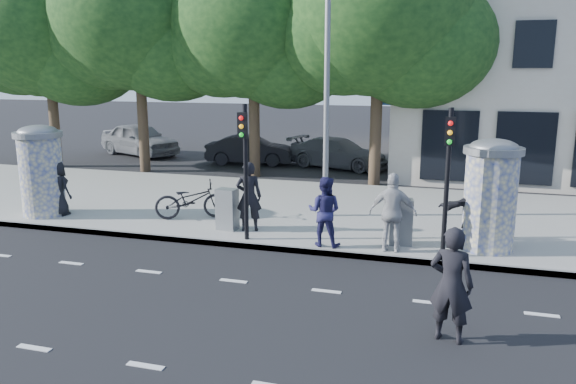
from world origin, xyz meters
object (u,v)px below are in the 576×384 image
(car_mid, at_px, (250,150))
(car_right, at_px, (338,153))
(ped_e, at_px, (393,213))
(cabinet_right, at_px, (401,222))
(man_road, at_px, (451,285))
(cabinet_left, at_px, (227,209))
(ped_c, at_px, (324,211))
(ped_a, at_px, (58,188))
(street_lamp, at_px, (327,53))
(traffic_pole_near, at_px, (245,158))
(ped_b, at_px, (249,196))
(bicycle, at_px, (191,200))
(ad_column_left, at_px, (41,168))
(ped_f, at_px, (475,212))
(car_left, at_px, (140,139))
(traffic_pole_far, at_px, (448,168))
(ad_column_right, at_px, (491,192))

(car_mid, height_order, car_right, car_right)
(ped_e, xyz_separation_m, cabinet_right, (0.15, 0.61, -0.37))
(man_road, bearing_deg, cabinet_left, -26.72)
(ped_c, bearing_deg, car_right, -78.46)
(ped_a, xyz_separation_m, ped_e, (9.76, -0.70, 0.13))
(cabinet_left, bearing_deg, street_lamp, 50.29)
(cabinet_right, bearing_deg, cabinet_left, 170.24)
(ped_e, bearing_deg, street_lamp, -50.69)
(traffic_pole_near, xyz_separation_m, ped_b, (-0.21, 0.81, -1.15))
(ped_a, height_order, bicycle, ped_a)
(ped_b, bearing_deg, car_right, -106.79)
(cabinet_right, bearing_deg, ped_c, -170.27)
(ad_column_left, height_order, car_right, ad_column_left)
(car_mid, bearing_deg, ped_f, -147.70)
(ad_column_left, distance_m, cabinet_left, 5.85)
(ad_column_left, distance_m, car_left, 12.76)
(traffic_pole_near, xyz_separation_m, cabinet_left, (-0.81, 0.75, -1.53))
(street_lamp, height_order, ped_e, street_lamp)
(cabinet_left, xyz_separation_m, cabinet_right, (4.58, -0.05, 0.01))
(bicycle, height_order, cabinet_left, cabinet_left)
(traffic_pole_far, bearing_deg, ped_a, 175.85)
(street_lamp, distance_m, ped_c, 4.72)
(ad_column_right, relative_size, ped_e, 1.41)
(ped_b, bearing_deg, traffic_pole_near, 88.66)
(car_left, bearing_deg, ped_b, -114.23)
(ad_column_right, bearing_deg, ped_f, -164.90)
(street_lamp, distance_m, ped_a, 8.70)
(ped_b, relative_size, car_right, 0.40)
(ped_c, distance_m, ped_e, 1.64)
(ped_f, height_order, car_mid, ped_f)
(ad_column_left, height_order, ped_b, ad_column_left)
(ped_f, bearing_deg, car_left, -38.85)
(ped_b, relative_size, car_mid, 0.46)
(ped_a, relative_size, ped_e, 0.86)
(ped_f, height_order, car_left, ped_f)
(car_left, bearing_deg, car_right, -69.69)
(traffic_pole_near, relative_size, cabinet_left, 3.07)
(ped_c, bearing_deg, ped_e, -177.99)
(ped_b, relative_size, ped_f, 1.02)
(ped_e, distance_m, car_right, 12.40)
(traffic_pole_far, relative_size, car_mid, 0.84)
(ped_f, height_order, bicycle, ped_f)
(traffic_pole_far, relative_size, cabinet_right, 2.99)
(bicycle, relative_size, car_right, 0.45)
(car_left, bearing_deg, ad_column_left, -136.88)
(ad_column_right, bearing_deg, ped_a, -179.45)
(ped_e, bearing_deg, car_right, -72.79)
(ped_c, bearing_deg, ped_a, -2.84)
(ped_b, distance_m, car_left, 15.86)
(street_lamp, height_order, ped_c, street_lamp)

